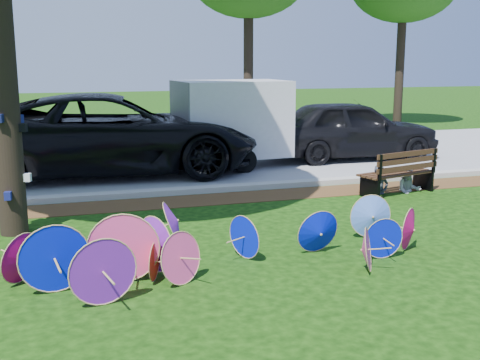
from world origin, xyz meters
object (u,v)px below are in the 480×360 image
Objects in this scene: parasol_pile at (195,244)px; park_bench at (396,172)px; person_left at (380,166)px; cargo_trailer at (232,119)px; black_van at (111,134)px; person_right at (410,166)px; dark_pickup at (350,129)px.

park_bench is (5.08, 3.41, 0.09)m from parasol_pile.
person_left is (4.73, 3.46, 0.21)m from parasol_pile.
park_bench is at bearing -62.96° from cargo_trailer.
cargo_trailer is at bearing 106.04° from park_bench.
black_van is 4.02× the size of park_bench.
person_right is (0.35, 0.05, 0.09)m from park_bench.
black_van is 6.63m from dark_pickup.
dark_pickup reaches higher than park_bench.
black_van is 2.56× the size of cargo_trailer.
person_left is (-0.35, 0.05, 0.13)m from park_bench.
person_left is at bearing -164.93° from person_right.
cargo_trailer is (2.66, 7.42, 0.89)m from parasol_pile.
black_van is at bearing 178.13° from cargo_trailer.
cargo_trailer is 4.89m from person_right.
person_left is at bearing 163.13° from dark_pickup.
park_bench is 1.50× the size of person_left.
person_left is at bearing 156.80° from park_bench.
parasol_pile is 6.44m from person_right.
person_right is (5.86, -3.84, -0.43)m from black_van.
cargo_trailer reaches higher than black_van.
cargo_trailer is 1.57× the size of park_bench.
person_left reaches higher than park_bench.
black_van is at bearing 161.80° from person_right.
dark_pickup is 3.57m from cargo_trailer.
dark_pickup is at bearing 0.48° from cargo_trailer.
dark_pickup is 2.78× the size of park_bench.
black_van reaches higher than dark_pickup.
parasol_pile is 3.40× the size of park_bench.
cargo_trailer is (-3.53, -0.28, 0.43)m from dark_pickup.
person_right is (-0.76, -4.24, -0.28)m from dark_pickup.
parasol_pile is at bearing -161.19° from park_bench.
black_van is 6.44m from person_left.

